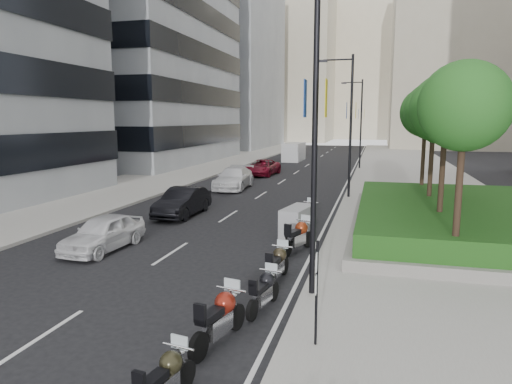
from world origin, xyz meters
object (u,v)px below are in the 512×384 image
(motorcycle_2, at_px, (264,291))
(car_b, at_px, (183,202))
(car_c, at_px, (234,178))
(car_d, at_px, (262,167))
(motorcycle_1, at_px, (220,318))
(lamp_post_0, at_px, (309,119))
(motorcycle_0, at_px, (164,381))
(car_a, at_px, (103,233))
(lamp_post_2, at_px, (360,119))
(motorcycle_6, at_px, (307,214))
(motorcycle_3, at_px, (277,264))
(motorcycle_5, at_px, (297,222))
(lamp_post_1, at_px, (348,119))
(delivery_van, at_px, (294,153))
(motorcycle_4, at_px, (298,236))
(parking_sign, at_px, (317,288))

(motorcycle_2, height_order, car_b, car_b)
(car_c, bearing_deg, car_d, 87.14)
(car_b, bearing_deg, motorcycle_1, -62.27)
(lamp_post_0, bearing_deg, motorcycle_2, -129.65)
(lamp_post_0, distance_m, motorcycle_1, 5.70)
(motorcycle_1, relative_size, motorcycle_2, 1.17)
(motorcycle_0, xyz_separation_m, car_a, (-6.75, 8.49, 0.16))
(lamp_post_2, xyz_separation_m, car_c, (-8.31, -15.64, -4.29))
(motorcycle_1, relative_size, motorcycle_6, 1.05)
(motorcycle_2, height_order, motorcycle_3, motorcycle_3)
(car_b, bearing_deg, motorcycle_2, -55.96)
(lamp_post_2, height_order, motorcycle_5, lamp_post_2)
(lamp_post_0, xyz_separation_m, lamp_post_1, (0.00, 17.00, 0.00))
(lamp_post_0, height_order, car_b, lamp_post_0)
(motorcycle_1, relative_size, car_d, 0.45)
(motorcycle_0, distance_m, motorcycle_1, 2.49)
(car_c, xyz_separation_m, delivery_van, (0.21, 23.68, 0.25))
(delivery_van, bearing_deg, car_b, -88.15)
(lamp_post_1, bearing_deg, motorcycle_3, -93.89)
(motorcycle_0, height_order, car_b, car_b)
(motorcycle_4, bearing_deg, car_c, 46.22)
(lamp_post_0, xyz_separation_m, motorcycle_5, (-1.40, 6.62, -4.40))
(parking_sign, relative_size, motorcycle_4, 1.13)
(delivery_van, bearing_deg, lamp_post_1, -71.00)
(lamp_post_1, height_order, car_c, lamp_post_1)
(lamp_post_1, relative_size, motorcycle_1, 3.95)
(lamp_post_2, distance_m, motorcycle_2, 36.46)
(lamp_post_1, bearing_deg, motorcycle_0, -94.12)
(motorcycle_6, relative_size, car_b, 0.48)
(car_c, bearing_deg, car_a, -92.96)
(parking_sign, xyz_separation_m, car_d, (-8.94, 30.89, -0.75))
(motorcycle_0, height_order, motorcycle_1, motorcycle_1)
(motorcycle_3, xyz_separation_m, delivery_van, (-7.01, 41.98, 0.48))
(motorcycle_5, xyz_separation_m, motorcycle_6, (0.08, 2.22, -0.08))
(car_a, distance_m, car_d, 25.11)
(motorcycle_6, xyz_separation_m, delivery_van, (-6.78, 34.20, 0.45))
(lamp_post_0, distance_m, car_b, 13.16)
(car_a, bearing_deg, delivery_van, 92.97)
(motorcycle_3, bearing_deg, motorcycle_0, -177.41)
(car_a, bearing_deg, car_c, 93.12)
(car_b, height_order, delivery_van, delivery_van)
(motorcycle_0, distance_m, motorcycle_3, 6.79)
(lamp_post_0, relative_size, car_d, 1.76)
(lamp_post_0, xyz_separation_m, lamp_post_2, (0.00, 35.00, 0.00))
(motorcycle_0, bearing_deg, delivery_van, 16.94)
(parking_sign, relative_size, car_d, 0.49)
(motorcycle_5, bearing_deg, motorcycle_4, -158.44)
(lamp_post_2, distance_m, motorcycle_0, 41.00)
(car_d, bearing_deg, delivery_van, 93.08)
(motorcycle_2, xyz_separation_m, car_a, (-7.42, 3.94, 0.16))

